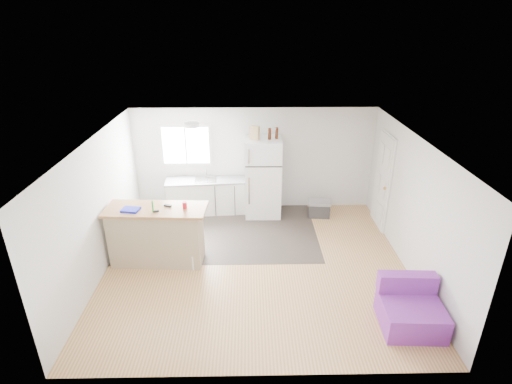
# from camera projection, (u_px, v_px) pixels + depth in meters

# --- Properties ---
(room) EXTENTS (5.51, 5.01, 2.41)m
(room) POSITION_uv_depth(u_px,v_px,m) (256.00, 207.00, 6.96)
(room) COLOR #A57445
(room) RESTS_ON ground
(vinyl_zone) EXTENTS (4.05, 2.50, 0.00)m
(vinyl_zone) POSITION_uv_depth(u_px,v_px,m) (221.00, 231.00, 8.58)
(vinyl_zone) COLOR #332C26
(vinyl_zone) RESTS_ON floor
(window) EXTENTS (1.18, 0.06, 0.98)m
(window) POSITION_uv_depth(u_px,v_px,m) (186.00, 145.00, 9.06)
(window) COLOR white
(window) RESTS_ON back_wall
(interior_door) EXTENTS (0.11, 0.92, 2.10)m
(interior_door) POSITION_uv_depth(u_px,v_px,m) (382.00, 181.00, 8.49)
(interior_door) COLOR white
(interior_door) RESTS_ON right_wall
(ceiling_fixture) EXTENTS (0.30, 0.30, 0.07)m
(ceiling_fixture) POSITION_uv_depth(u_px,v_px,m) (192.00, 125.00, 7.56)
(ceiling_fixture) COLOR white
(ceiling_fixture) RESTS_ON ceiling
(kitchen_cabinets) EXTENTS (1.86, 0.70, 1.08)m
(kitchen_cabinets) POSITION_uv_depth(u_px,v_px,m) (207.00, 195.00, 9.28)
(kitchen_cabinets) COLOR white
(kitchen_cabinets) RESTS_ON floor
(peninsula) EXTENTS (1.84, 0.79, 1.11)m
(peninsula) POSITION_uv_depth(u_px,v_px,m) (157.00, 235.00, 7.34)
(peninsula) COLOR tan
(peninsula) RESTS_ON floor
(refrigerator) EXTENTS (0.81, 0.77, 1.80)m
(refrigerator) POSITION_uv_depth(u_px,v_px,m) (263.00, 177.00, 9.01)
(refrigerator) COLOR white
(refrigerator) RESTS_ON floor
(cooler) EXTENTS (0.53, 0.38, 0.38)m
(cooler) POSITION_uv_depth(u_px,v_px,m) (319.00, 208.00, 9.17)
(cooler) COLOR #303033
(cooler) RESTS_ON floor
(purple_seat) EXTENTS (0.91, 0.86, 0.72)m
(purple_seat) POSITION_uv_depth(u_px,v_px,m) (410.00, 310.00, 5.93)
(purple_seat) COLOR purple
(purple_seat) RESTS_ON floor
(cleaner_jug) EXTENTS (0.19, 0.16, 0.35)m
(cleaner_jug) POSITION_uv_depth(u_px,v_px,m) (196.00, 261.00, 7.29)
(cleaner_jug) COLOR white
(cleaner_jug) RESTS_ON floor
(mop) EXTENTS (0.27, 0.38, 1.37)m
(mop) POSITION_uv_depth(u_px,v_px,m) (151.00, 255.00, 7.34)
(mop) COLOR green
(mop) RESTS_ON floor
(red_cup) EXTENTS (0.10, 0.10, 0.12)m
(red_cup) POSITION_uv_depth(u_px,v_px,m) (185.00, 205.00, 7.09)
(red_cup) COLOR red
(red_cup) RESTS_ON peninsula
(blue_tray) EXTENTS (0.33, 0.27, 0.04)m
(blue_tray) POSITION_uv_depth(u_px,v_px,m) (131.00, 210.00, 7.02)
(blue_tray) COLOR #141BC0
(blue_tray) RESTS_ON peninsula
(tool_a) EXTENTS (0.15, 0.10, 0.03)m
(tool_a) POSITION_uv_depth(u_px,v_px,m) (168.00, 206.00, 7.18)
(tool_a) COLOR black
(tool_a) RESTS_ON peninsula
(tool_b) EXTENTS (0.11, 0.07, 0.03)m
(tool_b) POSITION_uv_depth(u_px,v_px,m) (156.00, 211.00, 6.98)
(tool_b) COLOR black
(tool_b) RESTS_ON peninsula
(cardboard_box) EXTENTS (0.22, 0.17, 0.30)m
(cardboard_box) POSITION_uv_depth(u_px,v_px,m) (255.00, 133.00, 8.51)
(cardboard_box) COLOR tan
(cardboard_box) RESTS_ON refrigerator
(bottle_left) EXTENTS (0.09, 0.09, 0.25)m
(bottle_left) POSITION_uv_depth(u_px,v_px,m) (270.00, 134.00, 8.55)
(bottle_left) COLOR #39180A
(bottle_left) RESTS_ON refrigerator
(bottle_right) EXTENTS (0.09, 0.09, 0.25)m
(bottle_right) POSITION_uv_depth(u_px,v_px,m) (277.00, 133.00, 8.60)
(bottle_right) COLOR #39180A
(bottle_right) RESTS_ON refrigerator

